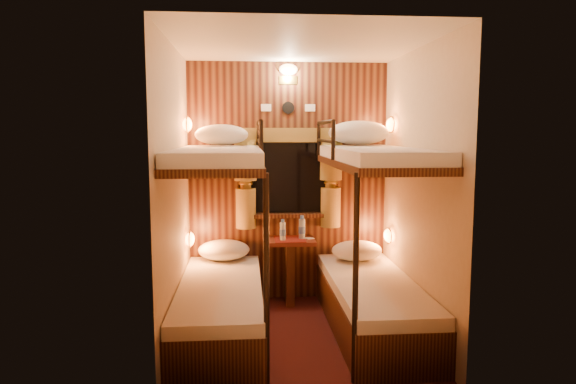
{
  "coord_description": "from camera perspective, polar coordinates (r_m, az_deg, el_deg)",
  "views": [
    {
      "loc": [
        -0.43,
        -4.13,
        1.72
      ],
      "look_at": [
        -0.07,
        0.15,
        1.21
      ],
      "focal_mm": 32.0,
      "sensor_mm": 36.0,
      "label": 1
    }
  ],
  "objects": [
    {
      "name": "bunk_left",
      "position": [
        4.37,
        -7.52,
        -8.69
      ],
      "size": [
        0.72,
        1.9,
        1.82
      ],
      "color": "black",
      "rests_on": "floor"
    },
    {
      "name": "window",
      "position": [
        5.19,
        0.03,
        0.83
      ],
      "size": [
        1.0,
        0.12,
        0.79
      ],
      "color": "black",
      "rests_on": "back_panel"
    },
    {
      "name": "reading_lamps",
      "position": [
        4.88,
        0.33,
        1.15
      ],
      "size": [
        2.0,
        0.2,
        1.25
      ],
      "color": "orange",
      "rests_on": "wall_left"
    },
    {
      "name": "sachet_b",
      "position": [
        5.16,
        2.19,
        -5.14
      ],
      "size": [
        0.07,
        0.05,
        0.0
      ],
      "primitive_type": "cube",
      "rotation": [
        0.0,
        0.0,
        0.06
      ],
      "color": "silver",
      "rests_on": "table"
    },
    {
      "name": "wall_front",
      "position": [
        3.16,
        3.16,
        -2.69
      ],
      "size": [
        2.4,
        0.0,
        2.4
      ],
      "primitive_type": "plane",
      "rotation": [
        -1.57,
        0.0,
        0.0
      ],
      "color": "#C6B293",
      "rests_on": "floor"
    },
    {
      "name": "pillow_upper_right",
      "position": [
        4.97,
        7.85,
        6.54
      ],
      "size": [
        0.58,
        0.42,
        0.23
      ],
      "primitive_type": "ellipsoid",
      "color": "silver",
      "rests_on": "bunk_right"
    },
    {
      "name": "table",
      "position": [
        5.17,
        0.17,
        -7.82
      ],
      "size": [
        0.5,
        0.34,
        0.66
      ],
      "color": "#552113",
      "rests_on": "floor"
    },
    {
      "name": "curtains",
      "position": [
        5.14,
        0.06,
        1.71
      ],
      "size": [
        1.1,
        0.22,
        1.0
      ],
      "color": "olive",
      "rests_on": "back_panel"
    },
    {
      "name": "sachet_a",
      "position": [
        5.15,
        2.5,
        -5.17
      ],
      "size": [
        0.09,
        0.08,
        0.01
      ],
      "primitive_type": "cube",
      "rotation": [
        0.0,
        0.0,
        0.31
      ],
      "color": "silver",
      "rests_on": "table"
    },
    {
      "name": "back_panel",
      "position": [
        5.21,
        0.0,
        1.07
      ],
      "size": [
        2.0,
        0.03,
        2.4
      ],
      "primitive_type": "cube",
      "color": "black",
      "rests_on": "floor"
    },
    {
      "name": "wall_left",
      "position": [
        4.21,
        -12.5,
        -0.47
      ],
      "size": [
        0.0,
        2.4,
        2.4
      ],
      "primitive_type": "plane",
      "rotation": [
        1.57,
        0.0,
        1.57
      ],
      "color": "#C6B293",
      "rests_on": "floor"
    },
    {
      "name": "back_fixtures",
      "position": [
        5.18,
        0.03,
        12.63
      ],
      "size": [
        0.54,
        0.09,
        0.48
      ],
      "color": "black",
      "rests_on": "back_panel"
    },
    {
      "name": "pillow_upper_left",
      "position": [
        4.85,
        -7.4,
        6.32
      ],
      "size": [
        0.5,
        0.35,
        0.2
      ],
      "primitive_type": "ellipsoid",
      "color": "silver",
      "rests_on": "bunk_left"
    },
    {
      "name": "floor",
      "position": [
        4.5,
        1.14,
        -15.68
      ],
      "size": [
        2.1,
        2.1,
        0.0
      ],
      "primitive_type": "plane",
      "color": "#35120E",
      "rests_on": "ground"
    },
    {
      "name": "ceiling",
      "position": [
        4.21,
        1.22,
        16.09
      ],
      "size": [
        2.1,
        2.1,
        0.0
      ],
      "primitive_type": "plane",
      "rotation": [
        3.14,
        0.0,
        0.0
      ],
      "color": "silver",
      "rests_on": "wall_back"
    },
    {
      "name": "pillow_lower_left",
      "position": [
        5.12,
        -7.14,
        -6.4
      ],
      "size": [
        0.51,
        0.36,
        0.2
      ],
      "primitive_type": "ellipsoid",
      "color": "silver",
      "rests_on": "bunk_left"
    },
    {
      "name": "wall_right",
      "position": [
        4.41,
        14.23,
        -0.19
      ],
      "size": [
        0.0,
        2.4,
        2.4
      ],
      "primitive_type": "plane",
      "rotation": [
        1.57,
        0.0,
        -1.57
      ],
      "color": "#C6B293",
      "rests_on": "floor"
    },
    {
      "name": "bottle_right",
      "position": [
        5.12,
        1.56,
        -4.11
      ],
      "size": [
        0.07,
        0.07,
        0.23
      ],
      "rotation": [
        0.0,
        0.0,
        0.31
      ],
      "color": "#99BFE5",
      "rests_on": "table"
    },
    {
      "name": "bottle_left",
      "position": [
        5.05,
        -0.59,
        -4.39
      ],
      "size": [
        0.06,
        0.06,
        0.21
      ],
      "rotation": [
        0.0,
        0.0,
        0.4
      ],
      "color": "#99BFE5",
      "rests_on": "table"
    },
    {
      "name": "bunk_right",
      "position": [
        4.49,
        9.4,
        -8.28
      ],
      "size": [
        0.72,
        1.9,
        1.82
      ],
      "color": "black",
      "rests_on": "floor"
    },
    {
      "name": "pillow_lower_right",
      "position": [
        5.1,
        7.64,
        -6.47
      ],
      "size": [
        0.5,
        0.35,
        0.2
      ],
      "primitive_type": "ellipsoid",
      "color": "silver",
      "rests_on": "bunk_right"
    },
    {
      "name": "wall_back",
      "position": [
        5.23,
        -0.01,
        1.09
      ],
      "size": [
        2.4,
        0.0,
        2.4
      ],
      "primitive_type": "plane",
      "rotation": [
        1.57,
        0.0,
        0.0
      ],
      "color": "#C6B293",
      "rests_on": "floor"
    }
  ]
}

